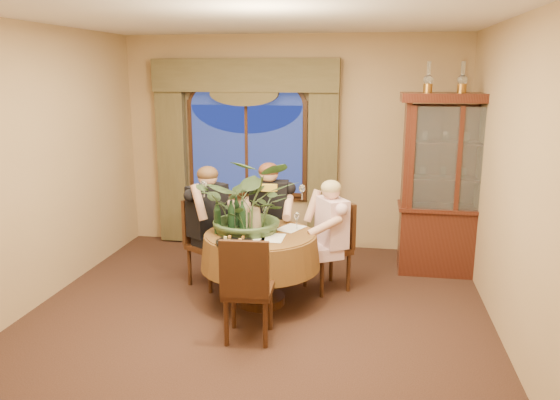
% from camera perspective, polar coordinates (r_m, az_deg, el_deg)
% --- Properties ---
extents(floor, '(5.00, 5.00, 0.00)m').
position_cam_1_polar(floor, '(5.30, -2.88, -12.83)').
color(floor, black).
rests_on(floor, ground).
extents(wall_back, '(4.50, 0.00, 4.50)m').
position_cam_1_polar(wall_back, '(7.28, 1.25, 5.95)').
color(wall_back, '#9F8157').
rests_on(wall_back, ground).
extents(wall_right, '(0.00, 5.00, 5.00)m').
position_cam_1_polar(wall_right, '(4.88, 23.66, 1.17)').
color(wall_right, '#9F8157').
rests_on(wall_right, ground).
extents(ceiling, '(5.00, 5.00, 0.00)m').
position_cam_1_polar(ceiling, '(4.78, -3.29, 18.90)').
color(ceiling, white).
rests_on(ceiling, wall_back).
extents(window, '(1.62, 0.10, 1.32)m').
position_cam_1_polar(window, '(7.33, -3.50, 5.19)').
color(window, navy).
rests_on(window, wall_back).
extents(arched_transom, '(1.60, 0.06, 0.44)m').
position_cam_1_polar(arched_transom, '(7.26, -3.59, 11.30)').
color(arched_transom, navy).
rests_on(arched_transom, wall_back).
extents(drapery_left, '(0.38, 0.14, 2.32)m').
position_cam_1_polar(drapery_left, '(7.60, -11.18, 4.34)').
color(drapery_left, '#453E23').
rests_on(drapery_left, floor).
extents(drapery_right, '(0.38, 0.14, 2.32)m').
position_cam_1_polar(drapery_right, '(7.14, 4.52, 3.98)').
color(drapery_right, '#453E23').
rests_on(drapery_right, floor).
extents(swag_valance, '(2.45, 0.16, 0.42)m').
position_cam_1_polar(swag_valance, '(7.18, -3.76, 12.87)').
color(swag_valance, '#453E23').
rests_on(swag_valance, wall_back).
extents(dining_table, '(1.58, 1.58, 0.75)m').
position_cam_1_polar(dining_table, '(5.60, -2.03, -7.16)').
color(dining_table, maroon).
rests_on(dining_table, floor).
extents(china_cabinet, '(1.30, 0.52, 2.10)m').
position_cam_1_polar(china_cabinet, '(6.57, 17.76, 1.40)').
color(china_cabinet, '#35120B').
rests_on(china_cabinet, floor).
extents(oil_lamp_left, '(0.11, 0.11, 0.34)m').
position_cam_1_polar(oil_lamp_left, '(6.40, 15.25, 12.29)').
color(oil_lamp_left, '#A5722D').
rests_on(oil_lamp_left, china_cabinet).
extents(oil_lamp_center, '(0.11, 0.11, 0.34)m').
position_cam_1_polar(oil_lamp_center, '(6.44, 18.54, 12.07)').
color(oil_lamp_center, '#A5722D').
rests_on(oil_lamp_center, china_cabinet).
extents(oil_lamp_right, '(0.11, 0.11, 0.34)m').
position_cam_1_polar(oil_lamp_right, '(6.51, 21.77, 11.83)').
color(oil_lamp_right, '#A5722D').
rests_on(oil_lamp_right, china_cabinet).
extents(chair_right, '(0.59, 0.59, 0.96)m').
position_cam_1_polar(chair_right, '(5.94, 4.94, -4.91)').
color(chair_right, black).
rests_on(chair_right, floor).
extents(chair_back_right, '(0.49, 0.49, 0.96)m').
position_cam_1_polar(chair_back_right, '(6.34, -1.93, -3.69)').
color(chair_back_right, black).
rests_on(chair_back_right, floor).
extents(chair_back, '(0.58, 0.58, 0.96)m').
position_cam_1_polar(chair_back, '(6.08, -7.27, -4.53)').
color(chair_back, black).
rests_on(chair_back, floor).
extents(chair_front_left, '(0.44, 0.44, 0.96)m').
position_cam_1_polar(chair_front_left, '(4.87, -3.31, -9.08)').
color(chair_front_left, black).
rests_on(chair_front_left, floor).
extents(person_pink, '(0.58, 0.59, 1.24)m').
position_cam_1_polar(person_pink, '(5.82, 5.41, -3.87)').
color(person_pink, beige).
rests_on(person_pink, floor).
extents(person_back, '(0.63, 0.64, 1.35)m').
position_cam_1_polar(person_back, '(6.06, -7.54, -2.70)').
color(person_back, black).
rests_on(person_back, floor).
extents(person_scarf, '(0.51, 0.47, 1.35)m').
position_cam_1_polar(person_scarf, '(6.21, -1.13, -2.18)').
color(person_scarf, black).
rests_on(person_scarf, floor).
extents(stoneware_vase, '(0.13, 0.13, 0.25)m').
position_cam_1_polar(stoneware_vase, '(5.56, -2.61, -1.92)').
color(stoneware_vase, gray).
rests_on(stoneware_vase, dining_table).
extents(centerpiece_plant, '(1.03, 1.15, 0.90)m').
position_cam_1_polar(centerpiece_plant, '(5.42, -3.07, 3.37)').
color(centerpiece_plant, '#374F2B').
rests_on(centerpiece_plant, dining_table).
extents(olive_bowl, '(0.14, 0.14, 0.04)m').
position_cam_1_polar(olive_bowl, '(5.41, -1.39, -3.47)').
color(olive_bowl, '#44572A').
rests_on(olive_bowl, dining_table).
extents(cheese_platter, '(0.35, 0.35, 0.02)m').
position_cam_1_polar(cheese_platter, '(5.17, -4.78, -4.41)').
color(cheese_platter, black).
rests_on(cheese_platter, dining_table).
extents(wine_bottle_0, '(0.07, 0.07, 0.33)m').
position_cam_1_polar(wine_bottle_0, '(5.47, -6.56, -1.80)').
color(wine_bottle_0, black).
rests_on(wine_bottle_0, dining_table).
extents(wine_bottle_1, '(0.07, 0.07, 0.33)m').
position_cam_1_polar(wine_bottle_1, '(5.64, -4.57, -1.30)').
color(wine_bottle_1, black).
rests_on(wine_bottle_1, dining_table).
extents(wine_bottle_2, '(0.07, 0.07, 0.33)m').
position_cam_1_polar(wine_bottle_2, '(5.43, -3.95, -1.84)').
color(wine_bottle_2, black).
rests_on(wine_bottle_2, dining_table).
extents(wine_bottle_3, '(0.07, 0.07, 0.33)m').
position_cam_1_polar(wine_bottle_3, '(5.48, -5.12, -1.74)').
color(wine_bottle_3, black).
rests_on(wine_bottle_3, dining_table).
extents(wine_bottle_4, '(0.07, 0.07, 0.33)m').
position_cam_1_polar(wine_bottle_4, '(5.53, -3.77, -1.56)').
color(wine_bottle_4, tan).
rests_on(wine_bottle_4, dining_table).
extents(wine_bottle_5, '(0.07, 0.07, 0.33)m').
position_cam_1_polar(wine_bottle_5, '(5.59, -5.08, -1.42)').
color(wine_bottle_5, tan).
rests_on(wine_bottle_5, dining_table).
extents(tasting_paper_0, '(0.21, 0.30, 0.00)m').
position_cam_1_polar(tasting_paper_0, '(5.31, -0.74, -3.98)').
color(tasting_paper_0, white).
rests_on(tasting_paper_0, dining_table).
extents(tasting_paper_1, '(0.32, 0.36, 0.00)m').
position_cam_1_polar(tasting_paper_1, '(5.64, 1.13, -2.96)').
color(tasting_paper_1, white).
rests_on(tasting_paper_1, dining_table).
extents(tasting_paper_2, '(0.24, 0.32, 0.00)m').
position_cam_1_polar(tasting_paper_2, '(5.24, -2.77, -4.23)').
color(tasting_paper_2, white).
rests_on(tasting_paper_2, dining_table).
extents(wine_glass_person_pink, '(0.07, 0.07, 0.18)m').
position_cam_1_polar(wine_glass_person_pink, '(5.59, 1.76, -2.18)').
color(wine_glass_person_pink, silver).
rests_on(wine_glass_person_pink, dining_table).
extents(wine_glass_person_back, '(0.07, 0.07, 0.18)m').
position_cam_1_polar(wine_glass_person_back, '(5.73, -4.94, -1.85)').
color(wine_glass_person_back, silver).
rests_on(wine_glass_person_back, dining_table).
extents(wine_glass_person_scarf, '(0.07, 0.07, 0.18)m').
position_cam_1_polar(wine_glass_person_scarf, '(5.83, -1.55, -1.52)').
color(wine_glass_person_scarf, silver).
rests_on(wine_glass_person_scarf, dining_table).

